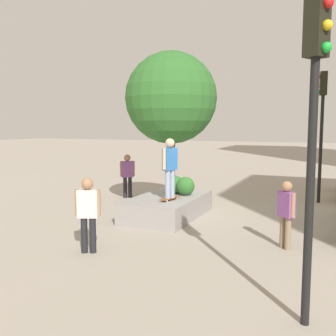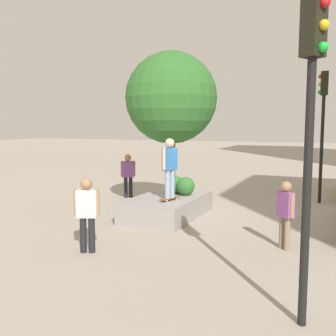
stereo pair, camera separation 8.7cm
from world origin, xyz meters
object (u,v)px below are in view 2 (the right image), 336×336
(plaza_tree, at_px, (171,98))
(skateboard, at_px, (170,198))
(planter_ledge, at_px, (168,206))
(pedestrian_crossing, at_px, (128,173))
(passerby_with_bag, at_px, (87,210))
(bystander_watching, at_px, (285,210))
(traffic_light_median, at_px, (323,115))
(skateboarder, at_px, (170,164))
(traffic_light_corner, at_px, (311,104))

(plaza_tree, xyz_separation_m, skateboard, (1.20, 0.47, -3.04))
(planter_ledge, bearing_deg, plaza_tree, -164.88)
(pedestrian_crossing, xyz_separation_m, passerby_with_bag, (6.20, 2.50, -0.02))
(bystander_watching, bearing_deg, traffic_light_median, 175.22)
(skateboarder, relative_size, bystander_watching, 1.11)
(skateboard, distance_m, passerby_with_bag, 3.39)
(plaza_tree, bearing_deg, passerby_with_bag, -1.17)
(skateboard, xyz_separation_m, pedestrian_crossing, (-2.87, -3.07, 0.30))
(bystander_watching, bearing_deg, passerby_with_bag, -63.10)
(traffic_light_median, distance_m, pedestrian_crossing, 7.65)
(planter_ledge, xyz_separation_m, traffic_light_median, (-4.28, 4.27, 2.94))
(pedestrian_crossing, bearing_deg, plaza_tree, 57.18)
(skateboarder, height_order, passerby_with_bag, skateboarder)
(traffic_light_corner, bearing_deg, traffic_light_median, -179.04)
(traffic_light_corner, xyz_separation_m, passerby_with_bag, (-1.37, -4.70, -2.15))
(skateboarder, bearing_deg, bystander_watching, 69.69)
(planter_ledge, xyz_separation_m, traffic_light_corner, (5.25, 4.43, 2.81))
(skateboarder, bearing_deg, passerby_with_bag, -9.68)
(skateboarder, bearing_deg, traffic_light_median, 140.56)
(planter_ledge, xyz_separation_m, skateboard, (0.55, 0.30, 0.38))
(planter_ledge, relative_size, traffic_light_corner, 0.73)
(skateboard, relative_size, traffic_light_median, 0.17)
(pedestrian_crossing, bearing_deg, skateboard, 46.89)
(plaza_tree, bearing_deg, bystander_watching, 57.78)
(plaza_tree, relative_size, traffic_light_corner, 1.00)
(pedestrian_crossing, distance_m, bystander_watching, 7.74)
(planter_ledge, distance_m, passerby_with_bag, 3.94)
(traffic_light_corner, distance_m, passerby_with_bag, 5.35)
(skateboard, relative_size, skateboarder, 0.47)
(skateboarder, distance_m, traffic_light_median, 6.44)
(plaza_tree, height_order, skateboard, plaza_tree)
(skateboard, xyz_separation_m, skateboarder, (-0.00, -0.00, 1.04))
(plaza_tree, distance_m, bystander_watching, 5.44)
(pedestrian_crossing, bearing_deg, skateboarder, 46.89)
(traffic_light_corner, bearing_deg, plaza_tree, -142.01)
(skateboarder, bearing_deg, skateboard, 3.58)
(planter_ledge, xyz_separation_m, pedestrian_crossing, (-2.32, -2.77, 0.68))
(bystander_watching, distance_m, passerby_with_bag, 4.52)
(bystander_watching, height_order, passerby_with_bag, passerby_with_bag)
(traffic_light_median, xyz_separation_m, bystander_watching, (6.11, -0.51, -2.34))
(skateboard, xyz_separation_m, bystander_watching, (1.28, 3.46, 0.22))
(skateboard, xyz_separation_m, traffic_light_median, (-4.83, 3.97, 2.56))
(skateboard, height_order, skateboarder, skateboarder)
(traffic_light_corner, bearing_deg, planter_ledge, -139.82)
(planter_ledge, bearing_deg, pedestrian_crossing, -130.01)
(planter_ledge, bearing_deg, passerby_with_bag, -3.97)
(skateboard, bearing_deg, traffic_light_median, 140.56)
(skateboarder, distance_m, pedestrian_crossing, 4.27)
(planter_ledge, relative_size, skateboard, 4.06)
(skateboard, height_order, bystander_watching, bystander_watching)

